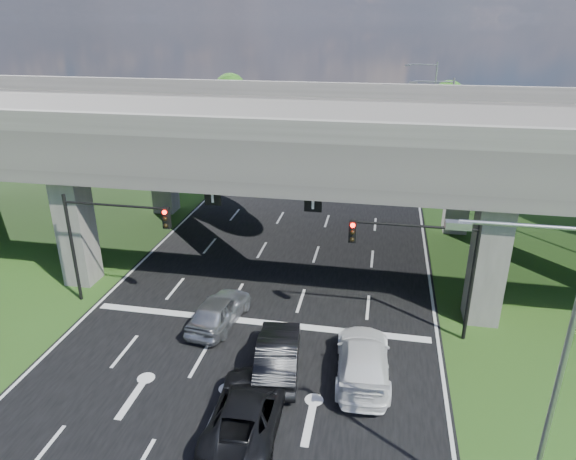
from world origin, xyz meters
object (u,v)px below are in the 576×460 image
(car_dark, at_px, (278,354))
(car_trailing, at_px, (248,409))
(car_silver, at_px, (219,310))
(car_white, at_px, (363,360))
(streetlight_far, at_px, (443,132))
(streetlight_near, at_px, (545,367))
(signal_left, at_px, (107,231))
(signal_right, at_px, (425,256))
(streetlight_beyond, at_px, (430,102))

(car_dark, relative_size, car_trailing, 0.91)
(car_silver, height_order, car_white, car_white)
(car_white, bearing_deg, streetlight_far, -104.53)
(car_dark, distance_m, car_white, 3.61)
(streetlight_near, bearing_deg, signal_left, 150.98)
(car_dark, bearing_deg, signal_right, -154.28)
(signal_right, height_order, streetlight_beyond, streetlight_beyond)
(car_white, bearing_deg, signal_left, -18.72)
(signal_right, xyz_separation_m, car_silver, (-9.62, -0.94, -3.37))
(streetlight_far, relative_size, streetlight_beyond, 1.00)
(streetlight_far, distance_m, car_white, 24.68)
(car_white, bearing_deg, car_silver, -23.87)
(streetlight_near, xyz_separation_m, car_silver, (-11.90, 9.00, -5.03))
(streetlight_beyond, relative_size, car_white, 1.83)
(signal_right, height_order, streetlight_far, streetlight_far)
(signal_right, distance_m, car_white, 5.52)
(car_white, bearing_deg, streetlight_beyond, -100.07)
(signal_right, relative_size, car_dark, 1.20)
(streetlight_far, bearing_deg, car_trailing, -107.63)
(signal_left, xyz_separation_m, streetlight_beyond, (17.92, 36.06, 1.66))
(car_silver, height_order, car_trailing, car_silver)
(signal_right, height_order, car_dark, signal_right)
(signal_left, bearing_deg, signal_right, 0.00)
(streetlight_far, bearing_deg, car_silver, -119.53)
(car_trailing, bearing_deg, streetlight_far, -108.88)
(streetlight_beyond, distance_m, car_white, 40.29)
(signal_right, relative_size, car_silver, 1.30)
(streetlight_far, relative_size, car_white, 1.83)
(car_silver, bearing_deg, car_dark, 147.87)
(signal_right, relative_size, signal_left, 1.00)
(car_trailing, bearing_deg, signal_right, -132.35)
(streetlight_near, height_order, car_white, streetlight_near)
(streetlight_near, bearing_deg, car_white, 126.70)
(signal_left, xyz_separation_m, car_dark, (9.62, -3.95, -3.33))
(car_white, bearing_deg, signal_right, -126.98)
(streetlight_beyond, height_order, car_trailing, streetlight_beyond)
(signal_left, bearing_deg, car_white, -15.39)
(signal_left, height_order, streetlight_far, streetlight_far)
(car_dark, height_order, car_trailing, car_dark)
(streetlight_near, xyz_separation_m, car_white, (-4.70, 6.30, -5.02))
(car_silver, bearing_deg, car_white, 167.19)
(signal_left, bearing_deg, car_trailing, -38.79)
(signal_right, bearing_deg, car_dark, -146.75)
(streetlight_far, xyz_separation_m, car_dark, (-8.30, -24.01, -4.99))
(streetlight_beyond, relative_size, car_dark, 2.00)
(streetlight_far, distance_m, car_silver, 24.66)
(signal_right, height_order, streetlight_near, streetlight_near)
(streetlight_far, height_order, car_trailing, streetlight_far)
(signal_right, bearing_deg, streetlight_beyond, 86.39)
(car_dark, bearing_deg, signal_left, -29.84)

